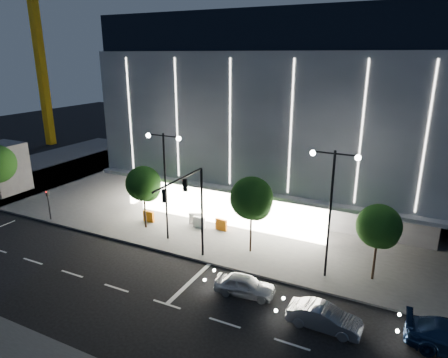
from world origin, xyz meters
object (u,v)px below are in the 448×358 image
(tower_crane, at_px, (39,16))
(tree_left, at_px, (144,185))
(street_lamp_west, at_px, (165,171))
(barrier_b, at_px, (195,218))
(barrier_d, at_px, (199,222))
(barrier_a, at_px, (149,216))
(tree_right, at_px, (379,228))
(car_lead, at_px, (245,285))
(traffic_mast, at_px, (191,201))
(ped_signal_far, at_px, (48,202))
(street_lamp_east, at_px, (331,196))
(barrier_c, at_px, (221,225))
(car_second, at_px, (324,318))
(tree_mid, at_px, (252,200))

(tower_crane, relative_size, tree_left, 5.59)
(street_lamp_west, bearing_deg, barrier_b, 82.23)
(barrier_b, distance_m, barrier_d, 0.99)
(barrier_a, bearing_deg, tree_right, -1.16)
(tree_right, xyz_separation_m, car_lead, (-7.15, -5.38, -3.22))
(street_lamp_west, xyz_separation_m, barrier_b, (0.50, 3.63, -5.31))
(traffic_mast, bearing_deg, car_lead, -19.18)
(ped_signal_far, distance_m, tree_right, 28.21)
(street_lamp_west, distance_m, tower_crane, 46.19)
(tower_crane, bearing_deg, barrier_a, -29.99)
(street_lamp_east, xyz_separation_m, barrier_d, (-11.74, 3.02, -5.31))
(tower_crane, height_order, barrier_b, tower_crane)
(tree_left, xyz_separation_m, tree_right, (19.00, -0.00, -0.15))
(traffic_mast, height_order, tree_left, traffic_mast)
(street_lamp_west, relative_size, street_lamp_east, 1.00)
(barrier_b, bearing_deg, traffic_mast, -81.05)
(barrier_b, bearing_deg, barrier_c, -24.15)
(street_lamp_west, bearing_deg, street_lamp_east, 0.00)
(tree_right, bearing_deg, barrier_c, 169.29)
(car_second, bearing_deg, tree_mid, 49.32)
(tree_right, relative_size, car_second, 1.34)
(street_lamp_west, relative_size, car_lead, 2.29)
(tower_crane, xyz_separation_m, tree_mid, (44.95, -20.98, -16.17))
(ped_signal_far, height_order, tree_right, tree_right)
(traffic_mast, distance_m, ped_signal_far, 16.35)
(street_lamp_west, relative_size, barrier_d, 8.18)
(street_lamp_east, xyz_separation_m, tree_mid, (-5.97, 1.02, -1.62))
(barrier_c, bearing_deg, traffic_mast, -75.56)
(street_lamp_west, bearing_deg, car_lead, -26.15)
(tree_left, xyz_separation_m, car_second, (17.15, -6.42, -3.35))
(barrier_d, bearing_deg, tree_left, -154.55)
(tree_right, bearing_deg, barrier_a, 176.66)
(car_lead, relative_size, car_second, 0.95)
(street_lamp_east, distance_m, car_second, 7.64)
(street_lamp_east, height_order, barrier_c, street_lamp_east)
(barrier_d, bearing_deg, ped_signal_far, -160.96)
(car_lead, xyz_separation_m, barrier_b, (-8.38, 7.99, -0.02))
(car_second, bearing_deg, tree_right, -14.83)
(tree_mid, bearing_deg, tree_left, -180.00)
(tree_left, height_order, barrier_a, tree_left)
(tower_crane, bearing_deg, barrier_c, -24.28)
(tree_left, height_order, barrier_b, tree_left)
(car_second, bearing_deg, street_lamp_west, 70.38)
(ped_signal_far, height_order, tower_crane, tower_crane)
(tree_mid, bearing_deg, car_lead, -71.05)
(ped_signal_far, relative_size, barrier_a, 2.73)
(barrier_a, distance_m, barrier_b, 4.31)
(barrier_b, bearing_deg, street_lamp_west, -117.91)
(car_second, bearing_deg, tower_crane, 63.49)
(ped_signal_far, bearing_deg, tower_crane, 137.80)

